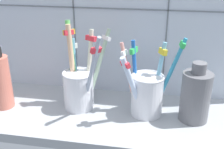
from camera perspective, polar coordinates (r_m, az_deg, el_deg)
counter_slab at (r=61.13cm, az=-0.27°, el=-8.80°), size 64.00×22.00×2.00cm
tile_wall_back at (r=64.49cm, az=1.69°, el=13.51°), size 64.00×2.20×45.00cm
toothbrush_cup_left at (r=61.21cm, az=-6.77°, el=-1.97°), size 9.99×11.76×19.12cm
toothbrush_cup_right at (r=58.76cm, az=7.12°, el=-3.55°), size 13.36×8.91×16.91cm
ceramic_vase at (r=58.53cm, az=16.76°, el=-4.18°), size 5.92×5.92×12.57cm
soap_bottle at (r=65.23cm, az=-21.89°, el=-1.25°), size 4.44×4.44×13.81cm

